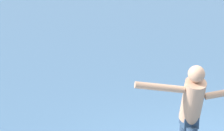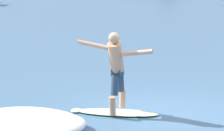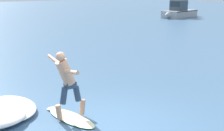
% 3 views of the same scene
% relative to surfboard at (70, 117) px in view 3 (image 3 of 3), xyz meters
% --- Properties ---
extents(ground_plane, '(200.00, 200.00, 0.00)m').
position_rel_surfboard_xyz_m(ground_plane, '(0.92, 0.24, -0.03)').
color(ground_plane, '#44698E').
extents(surfboard, '(1.85, 0.58, 0.19)m').
position_rel_surfboard_xyz_m(surfboard, '(0.00, 0.00, 0.00)').
color(surfboard, beige).
rests_on(surfboard, ground).
extents(surfer, '(1.58, 0.83, 1.66)m').
position_rel_surfboard_xyz_m(surfer, '(0.02, -0.09, 1.01)').
color(surfer, tan).
rests_on(surfer, surfboard).
extents(fishing_boat_near_jetty, '(3.00, 6.96, 3.03)m').
position_rel_surfboard_xyz_m(fishing_boat_near_jetty, '(-17.43, 28.52, 0.68)').
color(fishing_boat_near_jetty, '#A7A8AB').
rests_on(fishing_boat_near_jetty, ground).
extents(wave_foam_at_tail, '(2.38, 1.88, 0.18)m').
position_rel_surfboard_xyz_m(wave_foam_at_tail, '(-1.52, -0.95, 0.06)').
color(wave_foam_at_tail, white).
rests_on(wave_foam_at_tail, ground).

